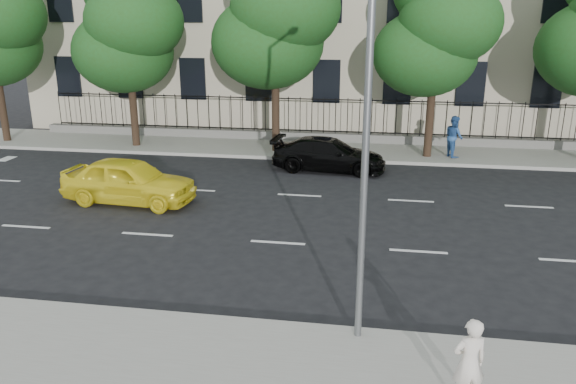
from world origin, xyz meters
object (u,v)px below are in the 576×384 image
(black_sedan, at_px, (329,154))
(woman_near, at_px, (469,363))
(street_light, at_px, (369,82))
(yellow_taxi, at_px, (129,181))

(black_sedan, relative_size, woman_near, 2.99)
(street_light, xyz_separation_m, black_sedan, (-1.76, 12.36, -4.46))
(street_light, relative_size, black_sedan, 1.69)
(yellow_taxi, relative_size, black_sedan, 0.98)
(street_light, relative_size, yellow_taxi, 1.73)
(black_sedan, bearing_deg, woman_near, -161.74)
(yellow_taxi, bearing_deg, street_light, -125.51)
(black_sedan, bearing_deg, street_light, -167.41)
(street_light, bearing_deg, black_sedan, 98.09)
(black_sedan, distance_m, woman_near, 15.17)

